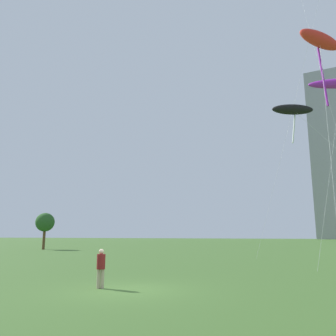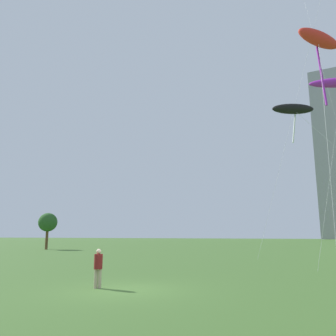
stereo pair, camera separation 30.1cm
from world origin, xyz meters
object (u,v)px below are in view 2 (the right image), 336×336
object	(u,v)px
park_tree_0	(48,223)
person_standing_2	(98,265)
kite_flying_1	(293,109)
kite_flying_5	(318,40)

from	to	relation	value
park_tree_0	person_standing_2	bearing A→B (deg)	-50.86
kite_flying_1	kite_flying_5	xyz separation A→B (m)	(0.90, -6.48, 1.18)
person_standing_2	park_tree_0	world-z (taller)	park_tree_0
kite_flying_1	park_tree_0	world-z (taller)	kite_flying_1
kite_flying_1	kite_flying_5	size ratio (longest dim) A/B	0.87
kite_flying_5	park_tree_0	world-z (taller)	kite_flying_5
person_standing_2	kite_flying_1	xyz separation A→B (m)	(8.71, 10.32, 9.52)
kite_flying_5	park_tree_0	xyz separation A→B (m)	(-32.75, 24.61, -7.93)
kite_flying_5	person_standing_2	bearing A→B (deg)	-158.27
person_standing_2	park_tree_0	distance (m)	36.77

